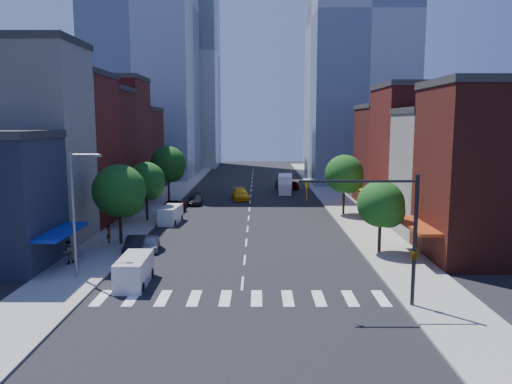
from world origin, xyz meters
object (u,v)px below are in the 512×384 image
(parked_car_second, at_px, (135,245))
(cargo_van_near, at_px, (134,271))
(taxi, at_px, (240,194))
(pedestrian_far, at_px, (68,252))
(cargo_van_far, at_px, (170,215))
(traffic_car_far, at_px, (294,185))
(traffic_car_oncoming, at_px, (281,183))
(parked_car_third, at_px, (172,208))
(parked_car_front, at_px, (150,243))
(pedestrian_near, at_px, (109,234))
(box_truck, at_px, (285,185))
(parked_car_rear, at_px, (195,200))

(parked_car_second, height_order, cargo_van_near, cargo_van_near)
(taxi, distance_m, pedestrian_far, 36.18)
(cargo_van_far, relative_size, traffic_car_far, 1.14)
(traffic_car_oncoming, bearing_deg, parked_car_third, 53.93)
(parked_car_front, relative_size, pedestrian_near, 2.29)
(parked_car_second, height_order, traffic_car_far, parked_car_second)
(box_truck, bearing_deg, pedestrian_far, -112.01)
(traffic_car_oncoming, bearing_deg, pedestrian_far, 62.85)
(parked_car_third, bearing_deg, parked_car_front, -84.64)
(parked_car_front, relative_size, taxi, 0.69)
(parked_car_front, xyz_separation_m, parked_car_second, (-1.11, -0.90, 0.06))
(box_truck, bearing_deg, cargo_van_near, -102.54)
(parked_car_second, bearing_deg, cargo_van_near, -80.47)
(traffic_car_far, relative_size, pedestrian_far, 2.20)
(parked_car_front, distance_m, cargo_van_far, 11.94)
(parked_car_third, height_order, pedestrian_near, pedestrian_near)
(parked_car_front, xyz_separation_m, parked_car_rear, (0.89, 24.65, 0.02))
(cargo_van_near, xyz_separation_m, cargo_van_far, (-1.19, 21.44, -0.04))
(parked_car_second, height_order, taxi, taxi)
(parked_car_second, height_order, cargo_van_far, cargo_van_far)
(parked_car_third, relative_size, pedestrian_far, 3.01)
(cargo_van_far, distance_m, pedestrian_far, 17.46)
(cargo_van_far, height_order, taxi, cargo_van_far)
(parked_car_rear, bearing_deg, parked_car_front, -95.74)
(parked_car_front, relative_size, traffic_car_far, 0.93)
(parked_car_front, bearing_deg, taxi, 69.81)
(cargo_van_near, xyz_separation_m, pedestrian_far, (-6.34, 4.76, 0.09))
(parked_car_third, bearing_deg, pedestrian_far, -99.21)
(parked_car_rear, distance_m, traffic_car_oncoming, 21.41)
(traffic_car_oncoming, relative_size, pedestrian_near, 2.93)
(parked_car_third, height_order, parked_car_rear, parked_car_third)
(traffic_car_far, bearing_deg, cargo_van_far, 61.24)
(parked_car_front, xyz_separation_m, cargo_van_near, (0.90, -9.50, 0.34))
(cargo_van_near, bearing_deg, pedestrian_near, 112.91)
(cargo_van_near, height_order, pedestrian_far, pedestrian_far)
(cargo_van_far, xyz_separation_m, traffic_car_far, (15.84, 28.84, -0.25))
(parked_car_second, distance_m, taxi, 31.21)
(traffic_car_oncoming, distance_m, traffic_car_far, 2.34)
(traffic_car_far, xyz_separation_m, pedestrian_far, (-21.00, -45.52, 0.38))
(parked_car_front, bearing_deg, cargo_van_near, -91.45)
(traffic_car_far, bearing_deg, parked_car_rear, 47.75)
(parked_car_rear, relative_size, taxi, 0.83)
(parked_car_front, xyz_separation_m, pedestrian_near, (-4.30, 2.24, 0.33))
(parked_car_third, height_order, traffic_car_far, parked_car_third)
(parked_car_front, distance_m, pedestrian_near, 4.86)
(cargo_van_far, bearing_deg, box_truck, 64.69)
(box_truck, height_order, pedestrian_far, box_truck)
(traffic_car_oncoming, bearing_deg, pedestrian_near, 60.79)
(cargo_van_near, bearing_deg, parked_car_second, 102.13)
(box_truck, bearing_deg, pedestrian_near, -114.94)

